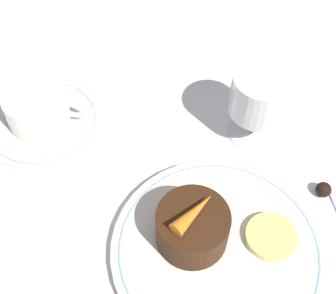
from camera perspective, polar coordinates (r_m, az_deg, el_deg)
ground_plane at (r=0.58m, az=7.55°, el=-7.74°), size 3.00×3.00×0.00m
dinner_plate at (r=0.55m, az=6.12°, el=-12.40°), size 0.24×0.24×0.01m
saucer at (r=0.67m, az=-15.03°, el=2.92°), size 0.16×0.16×0.01m
coffee_cup at (r=0.65m, az=-15.64°, el=4.64°), size 0.11×0.08×0.05m
spoon at (r=0.65m, az=-11.00°, el=2.69°), size 0.06×0.09×0.00m
wine_glass at (r=0.60m, az=11.26°, el=5.96°), size 0.08×0.08×0.11m
dessert_cake at (r=0.52m, az=3.00°, el=-9.76°), size 0.08×0.08×0.05m
carrot_garnish at (r=0.49m, az=3.16°, el=-8.00°), size 0.05×0.06×0.02m
pineapple_slice at (r=0.55m, az=12.45°, el=-10.65°), size 0.06×0.06×0.01m
chocolate_truffle at (r=0.61m, az=18.42°, el=-4.95°), size 0.02×0.02×0.02m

